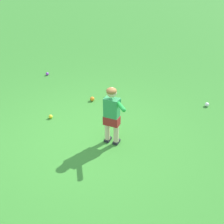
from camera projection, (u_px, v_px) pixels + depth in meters
ground_plane at (86, 139)px, 5.47m from camera, size 40.00×40.00×0.00m
child_batter at (112, 111)px, 5.04m from camera, size 0.38×0.62×1.08m
play_ball_by_bucket at (51, 117)px, 6.06m from camera, size 0.08×0.08×0.08m
play_ball_near_batter at (47, 74)px, 7.92m from camera, size 0.08×0.08×0.08m
play_ball_midfield at (207, 104)px, 6.48m from camera, size 0.09×0.09×0.09m
play_ball_far_right at (92, 99)px, 6.69m from camera, size 0.10×0.10×0.10m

